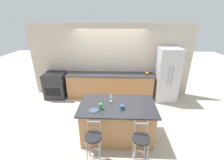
{
  "coord_description": "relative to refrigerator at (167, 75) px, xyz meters",
  "views": [
    {
      "loc": [
        0.27,
        -4.82,
        2.84
      ],
      "look_at": [
        0.11,
        -0.7,
        1.13
      ],
      "focal_mm": 24.0,
      "sensor_mm": 36.0,
      "label": 1
    }
  ],
  "objects": [
    {
      "name": "ground_plane",
      "position": [
        -2.03,
        -0.26,
        -0.96
      ],
      "size": [
        18.0,
        18.0,
        0.0
      ],
      "primitive_type": "plane",
      "color": "beige"
    },
    {
      "name": "coffee_mug",
      "position": [
        -1.64,
        -2.18,
        0.01
      ],
      "size": [
        0.12,
        0.09,
        0.09
      ],
      "color": "#335689",
      "rests_on": "kitchen_island"
    },
    {
      "name": "bar_stool_far",
      "position": [
        -1.28,
        -2.79,
        -0.41
      ],
      "size": [
        0.35,
        0.35,
        0.97
      ],
      "color": "#99999E",
      "rests_on": "ground_plane"
    },
    {
      "name": "refrigerator",
      "position": [
        0.0,
        0.0,
        0.0
      ],
      "size": [
        0.73,
        0.79,
        1.93
      ],
      "color": "#BCBCC1",
      "rests_on": "ground_plane"
    },
    {
      "name": "wall_back",
      "position": [
        -2.03,
        0.4,
        0.39
      ],
      "size": [
        6.0,
        0.07,
        2.7
      ],
      "color": "beige",
      "rests_on": "ground_plane"
    },
    {
      "name": "back_counter",
      "position": [
        -2.03,
        0.1,
        -0.49
      ],
      "size": [
        3.2,
        0.64,
        0.94
      ],
      "color": "#A87547",
      "rests_on": "ground_plane"
    },
    {
      "name": "dinner_plate",
      "position": [
        -2.28,
        -2.27,
        -0.02
      ],
      "size": [
        0.22,
        0.22,
        0.02
      ],
      "color": "#425170",
      "rests_on": "kitchen_island"
    },
    {
      "name": "pumpkin_decoration",
      "position": [
        -0.68,
        0.07,
        0.03
      ],
      "size": [
        0.13,
        0.13,
        0.13
      ],
      "color": "orange",
      "rests_on": "back_counter"
    },
    {
      "name": "wine_glass",
      "position": [
        -1.9,
        -1.83,
        0.12
      ],
      "size": [
        0.07,
        0.07,
        0.21
      ],
      "color": "white",
      "rests_on": "kitchen_island"
    },
    {
      "name": "oven_range",
      "position": [
        -4.09,
        0.03,
        -0.49
      ],
      "size": [
        0.76,
        0.71,
        0.95
      ],
      "color": "#28282B",
      "rests_on": "ground_plane"
    },
    {
      "name": "kitchen_island",
      "position": [
        -1.75,
        -2.01,
        -0.49
      ],
      "size": [
        1.82,
        1.04,
        0.93
      ],
      "color": "#A87547",
      "rests_on": "ground_plane"
    },
    {
      "name": "sink_faucet",
      "position": [
        -2.03,
        0.29,
        0.11
      ],
      "size": [
        0.02,
        0.13,
        0.22
      ],
      "color": "#ADAFB5",
      "rests_on": "back_counter"
    },
    {
      "name": "bar_stool_near",
      "position": [
        -2.22,
        -2.77,
        -0.41
      ],
      "size": [
        0.35,
        0.35,
        0.97
      ],
      "color": "#99999E",
      "rests_on": "ground_plane"
    },
    {
      "name": "tumbler_cup",
      "position": [
        -2.13,
        -2.2,
        0.04
      ],
      "size": [
        0.08,
        0.08,
        0.14
      ],
      "color": "#3D934C",
      "rests_on": "kitchen_island"
    }
  ]
}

